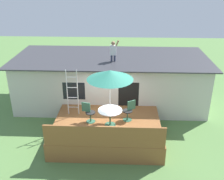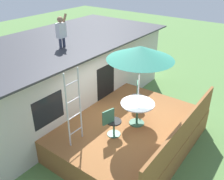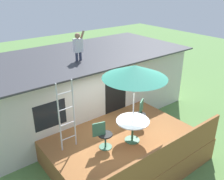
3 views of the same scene
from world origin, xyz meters
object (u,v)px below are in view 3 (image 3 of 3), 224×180
object	(u,v)px
patio_umbrella	(135,72)
step_ladder	(67,116)
patio_chair_left	(103,135)
person_figure	(78,45)
patio_chair_right	(140,114)
patio_table	(133,125)

from	to	relation	value
patio_umbrella	step_ladder	world-z (taller)	patio_umbrella
patio_umbrella	patio_chair_left	world-z (taller)	patio_umbrella
person_figure	patio_chair_right	distance (m)	3.42
patio_umbrella	patio_chair_right	size ratio (longest dim) A/B	2.76
person_figure	patio_table	bearing A→B (deg)	-90.22
patio_chair_right	patio_table	bearing A→B (deg)	0.00
patio_chair_right	patio_chair_left	bearing A→B (deg)	-24.07
patio_table	patio_umbrella	world-z (taller)	patio_umbrella
patio_chair_right	patio_umbrella	bearing A→B (deg)	0.00
patio_table	patio_chair_left	distance (m)	1.00
patio_chair_left	patio_chair_right	world-z (taller)	same
person_figure	patio_chair_left	size ratio (longest dim) A/B	1.21
step_ladder	patio_umbrella	bearing A→B (deg)	-27.71
patio_table	patio_umbrella	distance (m)	1.76
person_figure	patio_chair_right	size ratio (longest dim) A/B	1.21
patio_chair_left	patio_chair_right	distance (m)	1.78
patio_table	patio_chair_left	xyz separation A→B (m)	(-0.95, 0.27, -0.13)
person_figure	patio_chair_left	xyz separation A→B (m)	(-0.96, -2.86, -2.05)
patio_chair_left	patio_table	bearing A→B (deg)	-0.00
person_figure	patio_chair_right	world-z (taller)	person_figure
patio_chair_left	step_ladder	bearing A→B (deg)	156.72
step_ladder	person_figure	size ratio (longest dim) A/B	1.98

